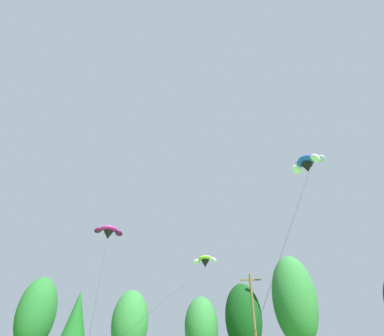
# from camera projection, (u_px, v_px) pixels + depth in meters

# --- Properties ---
(treeline_tree_c) EXTENTS (4.92, 4.92, 11.55)m
(treeline_tree_c) POSITION_uv_depth(u_px,v_px,m) (36.00, 313.00, 40.42)
(treeline_tree_c) COLOR #472D19
(treeline_tree_c) RESTS_ON ground_plane
(treeline_tree_d) EXTENTS (3.59, 3.59, 9.05)m
(treeline_tree_d) POSITION_uv_depth(u_px,v_px,m) (75.00, 322.00, 36.20)
(treeline_tree_d) COLOR #472D19
(treeline_tree_d) RESTS_ON ground_plane
(treeline_tree_e) EXTENTS (4.28, 4.28, 9.19)m
(treeline_tree_e) POSITION_uv_depth(u_px,v_px,m) (130.00, 323.00, 36.31)
(treeline_tree_e) COLOR #472D19
(treeline_tree_e) RESTS_ON ground_plane
(treeline_tree_f) EXTENTS (4.20, 4.20, 8.87)m
(treeline_tree_f) POSITION_uv_depth(u_px,v_px,m) (201.00, 327.00, 38.58)
(treeline_tree_f) COLOR #472D19
(treeline_tree_f) RESTS_ON ground_plane
(treeline_tree_g) EXTENTS (4.63, 4.63, 10.46)m
(treeline_tree_g) POSITION_uv_depth(u_px,v_px,m) (244.00, 318.00, 38.99)
(treeline_tree_g) COLOR #472D19
(treeline_tree_g) RESTS_ON ground_plane
(treeline_tree_h) EXTENTS (5.61, 5.61, 14.12)m
(treeline_tree_h) POSITION_uv_depth(u_px,v_px,m) (294.00, 299.00, 40.15)
(treeline_tree_h) COLOR #472D19
(treeline_tree_h) RESTS_ON ground_plane
(utility_pole) EXTENTS (2.20, 0.26, 9.74)m
(utility_pole) POSITION_uv_depth(u_px,v_px,m) (254.00, 322.00, 30.79)
(utility_pole) COLOR brown
(utility_pole) RESTS_ON ground_plane
(parafoil_kite_high_magenta) EXTENTS (8.18, 19.79, 15.28)m
(parafoil_kite_high_magenta) POSITION_uv_depth(u_px,v_px,m) (109.00, 232.00, 40.13)
(parafoil_kite_high_magenta) COLOR #D12893
(parafoil_kite_mid_purple) EXTENTS (13.19, 18.00, 22.29)m
(parafoil_kite_mid_purple) POSITION_uv_depth(u_px,v_px,m) (310.00, 161.00, 38.41)
(parafoil_kite_mid_purple) COLOR purple
(parafoil_kite_far_lime_white) EXTENTS (7.71, 17.44, 10.58)m
(parafoil_kite_far_lime_white) POSITION_uv_depth(u_px,v_px,m) (205.00, 261.00, 35.48)
(parafoil_kite_far_lime_white) COLOR #93D633
(parafoil_kite_low_blue_white) EXTENTS (10.50, 13.85, 18.81)m
(parafoil_kite_low_blue_white) POSITION_uv_depth(u_px,v_px,m) (306.00, 164.00, 32.56)
(parafoil_kite_low_blue_white) COLOR blue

